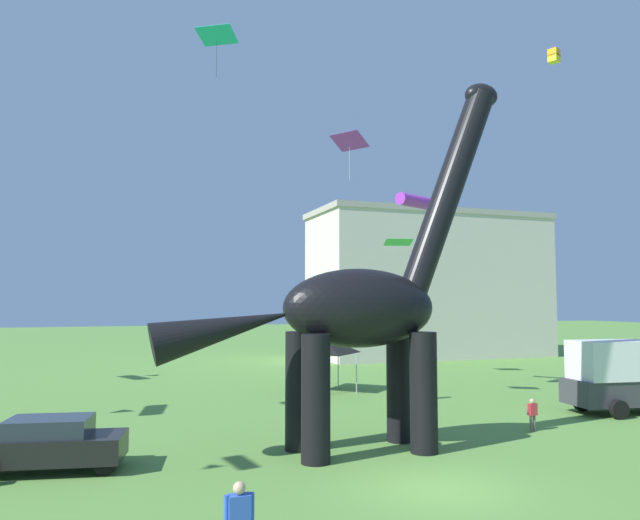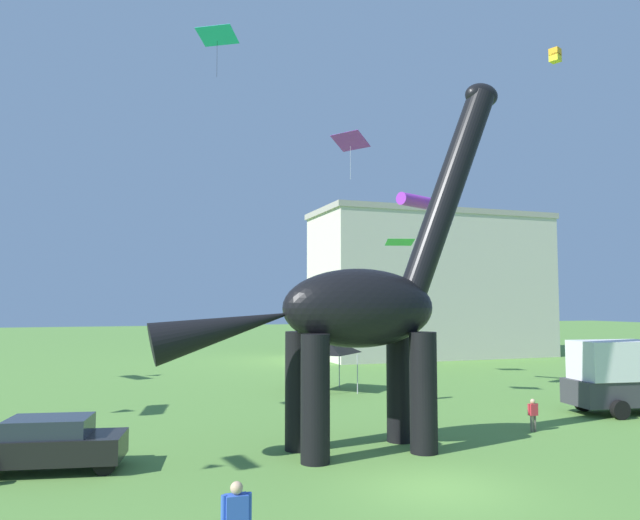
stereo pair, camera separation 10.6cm
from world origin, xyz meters
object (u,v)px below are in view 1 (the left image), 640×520
kite_mid_center (217,36)px  person_strolling_adult (239,515)px  parked_box_truck (626,375)px  kite_drifting (419,200)px  kite_near_high (349,141)px  festival_canopy_tent (324,345)px  person_vendor_side (532,412)px  dinosaur_sculpture (358,308)px  parked_sedan_left (49,444)px  kite_apex (398,242)px  person_near_flyer (425,381)px  kite_far_right (554,56)px

kite_mid_center → person_strolling_adult: bearing=-97.3°
parked_box_truck → person_strolling_adult: (-19.53, -9.57, -0.71)m
person_strolling_adult → kite_drifting: bearing=-48.4°
parked_box_truck → kite_drifting: size_ratio=2.35×
kite_drifting → kite_near_high: kite_near_high is taller
parked_box_truck → festival_canopy_tent: parked_box_truck is taller
person_vendor_side → dinosaur_sculpture: bearing=100.7°
person_strolling_adult → festival_canopy_tent: (9.03, 20.13, 1.61)m
parked_sedan_left → kite_apex: 26.02m
dinosaur_sculpture → person_near_flyer: size_ratio=8.46×
parked_sedan_left → parked_box_truck: size_ratio=0.77×
dinosaur_sculpture → festival_canopy_tent: bearing=49.1°
parked_sedan_left → kite_near_high: size_ratio=1.87×
person_near_flyer → kite_mid_center: size_ratio=0.78×
kite_near_high → kite_drifting: bearing=-12.9°
parked_sedan_left → person_near_flyer: size_ratio=2.91×
parked_sedan_left → parked_box_truck: 23.49m
person_strolling_adult → kite_drifting: size_ratio=0.62×
kite_apex → person_vendor_side: bearing=-98.8°
person_near_flyer → kite_near_high: size_ratio=0.64×
dinosaur_sculpture → festival_canopy_tent: size_ratio=4.12×
kite_apex → kite_near_high: (-5.94, -6.08, 4.56)m
person_strolling_adult → kite_apex: size_ratio=0.75×
person_strolling_adult → kite_drifting: 23.12m
person_near_flyer → kite_drifting: kite_drifting is taller
kite_mid_center → kite_drifting: bearing=17.2°
person_vendor_side → person_near_flyer: size_ratio=0.80×
festival_canopy_tent → person_strolling_adult: bearing=-114.2°
dinosaur_sculpture → kite_drifting: size_ratio=5.24×
kite_apex → kite_mid_center: 18.68m
parked_box_truck → kite_near_high: kite_near_high is taller
parked_sedan_left → festival_canopy_tent: festival_canopy_tent is taller
person_vendor_side → person_near_flyer: 7.94m
dinosaur_sculpture → person_strolling_adult: dinosaur_sculpture is taller
person_vendor_side → kite_far_right: size_ratio=1.88×
person_vendor_side → kite_drifting: 12.99m
kite_apex → dinosaur_sculpture: bearing=-121.2°
person_strolling_adult → kite_mid_center: kite_mid_center is taller
kite_apex → kite_mid_center: kite_mid_center is taller
parked_box_truck → person_strolling_adult: parked_box_truck is taller
person_near_flyer → kite_mid_center: kite_mid_center is taller
dinosaur_sculpture → parked_sedan_left: dinosaur_sculpture is taller
kite_far_right → kite_drifting: (-5.02, 4.71, -6.73)m
kite_apex → kite_mid_center: (-13.72, -10.43, 7.22)m
parked_box_truck → kite_far_right: bearing=129.1°
kite_far_right → kite_drifting: size_ratio=0.26×
kite_apex → kite_mid_center: bearing=-142.8°
parked_sedan_left → kite_mid_center: kite_mid_center is taller
kite_drifting → kite_mid_center: 13.24m
kite_far_right → person_near_flyer: bearing=143.9°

